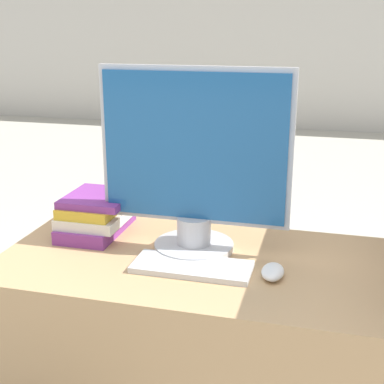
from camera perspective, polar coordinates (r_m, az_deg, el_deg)
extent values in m
cube|color=beige|center=(7.39, 12.72, 17.28)|extent=(12.00, 0.06, 2.80)
cube|color=tan|center=(1.70, 0.87, -18.68)|extent=(1.13, 0.58, 0.75)
cylinder|color=#B7B7BC|center=(1.57, 0.20, -5.78)|extent=(0.23, 0.23, 0.02)
cylinder|color=#B7B7BC|center=(1.55, 0.21, -4.08)|extent=(0.10, 0.10, 0.08)
cube|color=#B7B7BC|center=(1.48, 0.26, 4.86)|extent=(0.54, 0.01, 0.44)
cube|color=#1E5693|center=(1.48, 0.22, 4.82)|extent=(0.52, 0.02, 0.41)
cube|color=silver|center=(1.45, 0.01, -7.99)|extent=(0.32, 0.13, 0.02)
ellipsoid|color=white|center=(1.42, 8.61, -8.41)|extent=(0.06, 0.10, 0.03)
cube|color=#7A3384|center=(1.72, -10.15, -3.53)|extent=(0.16, 0.27, 0.04)
cube|color=silver|center=(1.69, -10.16, -2.56)|extent=(0.19, 0.22, 0.03)
cube|color=gold|center=(1.69, -10.34, -1.49)|extent=(0.17, 0.22, 0.03)
cube|color=#7A3384|center=(1.68, -9.89, -0.64)|extent=(0.19, 0.21, 0.02)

